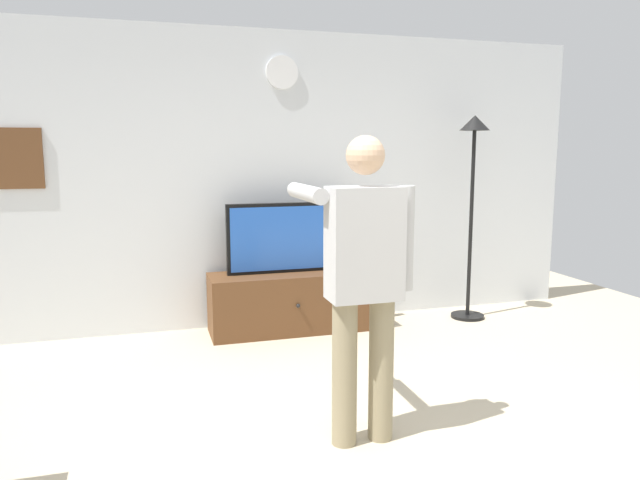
# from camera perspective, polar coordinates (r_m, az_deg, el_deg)

# --- Properties ---
(back_wall) EXTENTS (6.40, 0.10, 2.70)m
(back_wall) POSITION_cam_1_polar(r_m,az_deg,el_deg) (5.55, -5.81, 5.70)
(back_wall) COLOR silver
(back_wall) RESTS_ON ground_plane
(tv_stand) EXTENTS (1.47, 0.50, 0.54)m
(tv_stand) POSITION_cam_1_polar(r_m,az_deg,el_deg) (5.42, -2.76, -5.93)
(tv_stand) COLOR brown
(tv_stand) RESTS_ON ground_plane
(television) EXTENTS (1.14, 0.07, 0.63)m
(television) POSITION_cam_1_polar(r_m,az_deg,el_deg) (5.35, -2.93, 0.24)
(television) COLOR black
(television) RESTS_ON tv_stand
(wall_clock) EXTENTS (0.30, 0.03, 0.30)m
(wall_clock) POSITION_cam_1_polar(r_m,az_deg,el_deg) (5.56, -3.67, 15.77)
(wall_clock) COLOR white
(framed_picture) EXTENTS (0.63, 0.04, 0.50)m
(framed_picture) POSITION_cam_1_polar(r_m,az_deg,el_deg) (5.50, -28.30, 6.90)
(framed_picture) COLOR brown
(floor_lamp) EXTENTS (0.32, 0.32, 1.95)m
(floor_lamp) POSITION_cam_1_polar(r_m,az_deg,el_deg) (5.84, 14.46, 6.07)
(floor_lamp) COLOR black
(floor_lamp) RESTS_ON ground_plane
(person_standing_nearer_lamp) EXTENTS (0.58, 0.78, 1.72)m
(person_standing_nearer_lamp) POSITION_cam_1_polar(r_m,az_deg,el_deg) (3.26, 4.16, -3.23)
(person_standing_nearer_lamp) COLOR gray
(person_standing_nearer_lamp) RESTS_ON ground_plane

